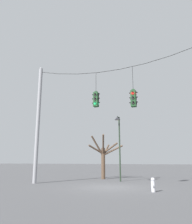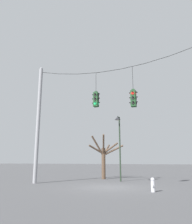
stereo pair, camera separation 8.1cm
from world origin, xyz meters
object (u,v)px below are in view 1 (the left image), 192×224
utility_pole_left (38,122)px  traffic_light_near_right_pole (133,98)px  traffic_light_near_left_pole (96,99)px  fire_hydrant (153,185)px  bare_tree (104,156)px  street_lamp (119,134)px

utility_pole_left → traffic_light_near_right_pole: utility_pole_left is taller
traffic_light_near_left_pole → traffic_light_near_right_pole: size_ratio=0.90×
fire_hydrant → utility_pole_left: bearing=170.0°
utility_pole_left → traffic_light_near_left_pole: bearing=0.0°
utility_pole_left → bare_tree: (3.60, 5.46, -2.59)m
traffic_light_near_left_pole → fire_hydrant: bearing=-21.7°
traffic_light_near_left_pole → street_lamp: size_ratio=0.49×
utility_pole_left → traffic_light_near_left_pole: utility_pole_left is taller
utility_pole_left → bare_tree: size_ratio=2.33×
traffic_light_near_left_pole → fire_hydrant: (3.92, -1.56, -5.62)m
traffic_light_near_right_pole → traffic_light_near_left_pole: bearing=180.0°
traffic_light_near_left_pole → traffic_light_near_right_pole: (2.74, 0.00, -0.21)m
street_lamp → traffic_light_near_left_pole: bearing=-100.9°
utility_pole_left → street_lamp: utility_pole_left is taller
traffic_light_near_left_pole → fire_hydrant: 7.03m
bare_tree → fire_hydrant: bearing=-53.2°
bare_tree → street_lamp: bearing=-43.8°
traffic_light_near_left_pole → bare_tree: traffic_light_near_left_pole is taller
utility_pole_left → fire_hydrant: 9.96m
bare_tree → fire_hydrant: (5.26, -7.03, -1.67)m
bare_tree → fire_hydrant: bare_tree is taller
utility_pole_left → fire_hydrant: utility_pole_left is taller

